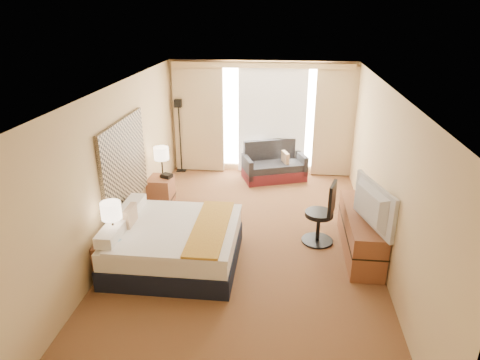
# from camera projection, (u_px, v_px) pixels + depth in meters

# --- Properties ---
(floor) EXTENTS (4.20, 7.00, 0.02)m
(floor) POSITION_uv_depth(u_px,v_px,m) (247.00, 245.00, 7.16)
(floor) COLOR #582419
(floor) RESTS_ON ground
(ceiling) EXTENTS (4.20, 7.00, 0.02)m
(ceiling) POSITION_uv_depth(u_px,v_px,m) (248.00, 89.00, 6.18)
(ceiling) COLOR white
(ceiling) RESTS_ON wall_back
(wall_back) EXTENTS (4.20, 0.02, 2.60)m
(wall_back) POSITION_uv_depth(u_px,v_px,m) (261.00, 118.00, 9.89)
(wall_back) COLOR tan
(wall_back) RESTS_ON ground
(wall_front) EXTENTS (4.20, 0.02, 2.60)m
(wall_front) POSITION_uv_depth(u_px,v_px,m) (207.00, 328.00, 3.45)
(wall_front) COLOR tan
(wall_front) RESTS_ON ground
(wall_left) EXTENTS (0.02, 7.00, 2.60)m
(wall_left) POSITION_uv_depth(u_px,v_px,m) (118.00, 167.00, 6.88)
(wall_left) COLOR tan
(wall_left) RESTS_ON ground
(wall_right) EXTENTS (0.02, 7.00, 2.60)m
(wall_right) POSITION_uv_depth(u_px,v_px,m) (385.00, 178.00, 6.46)
(wall_right) COLOR tan
(wall_right) RESTS_ON ground
(headboard) EXTENTS (0.06, 1.85, 1.50)m
(headboard) POSITION_uv_depth(u_px,v_px,m) (125.00, 164.00, 7.07)
(headboard) COLOR black
(headboard) RESTS_ON wall_left
(nightstand_left) EXTENTS (0.45, 0.52, 0.55)m
(nightstand_left) POSITION_uv_depth(u_px,v_px,m) (114.00, 258.00, 6.28)
(nightstand_left) COLOR brown
(nightstand_left) RESTS_ON floor
(nightstand_right) EXTENTS (0.45, 0.52, 0.55)m
(nightstand_right) POSITION_uv_depth(u_px,v_px,m) (161.00, 190.00, 8.58)
(nightstand_right) COLOR brown
(nightstand_right) RESTS_ON floor
(media_dresser) EXTENTS (0.50, 1.80, 0.70)m
(media_dresser) POSITION_uv_depth(u_px,v_px,m) (361.00, 232.00, 6.85)
(media_dresser) COLOR brown
(media_dresser) RESTS_ON floor
(window) EXTENTS (2.30, 0.02, 2.30)m
(window) POSITION_uv_depth(u_px,v_px,m) (272.00, 118.00, 9.83)
(window) COLOR white
(window) RESTS_ON wall_back
(curtains) EXTENTS (4.12, 0.19, 2.56)m
(curtains) POSITION_uv_depth(u_px,v_px,m) (261.00, 115.00, 9.75)
(curtains) COLOR beige
(curtains) RESTS_ON floor
(bed) EXTENTS (1.90, 1.74, 0.92)m
(bed) POSITION_uv_depth(u_px,v_px,m) (174.00, 244.00, 6.54)
(bed) COLOR black
(bed) RESTS_ON floor
(loveseat) EXTENTS (1.54, 1.16, 0.86)m
(loveseat) POSITION_uv_depth(u_px,v_px,m) (274.00, 167.00, 9.82)
(loveseat) COLOR maroon
(loveseat) RESTS_ON floor
(floor_lamp) EXTENTS (0.22, 0.22, 1.74)m
(floor_lamp) POSITION_uv_depth(u_px,v_px,m) (179.00, 121.00, 9.93)
(floor_lamp) COLOR black
(floor_lamp) RESTS_ON floor
(desk_chair) EXTENTS (0.53, 0.53, 1.09)m
(desk_chair) POSITION_uv_depth(u_px,v_px,m) (322.00, 216.00, 7.06)
(desk_chair) COLOR black
(desk_chair) RESTS_ON floor
(lamp_left) EXTENTS (0.29, 0.29, 0.61)m
(lamp_left) POSITION_uv_depth(u_px,v_px,m) (111.00, 211.00, 6.03)
(lamp_left) COLOR black
(lamp_left) RESTS_ON nightstand_left
(lamp_right) EXTENTS (0.29, 0.29, 0.61)m
(lamp_right) POSITION_uv_depth(u_px,v_px,m) (161.00, 154.00, 8.36)
(lamp_right) COLOR black
(lamp_right) RESTS_ON nightstand_right
(tissue_box) EXTENTS (0.14, 0.14, 0.10)m
(tissue_box) POSITION_uv_depth(u_px,v_px,m) (116.00, 243.00, 6.05)
(tissue_box) COLOR #95C9E7
(tissue_box) RESTS_ON nightstand_left
(telephone) EXTENTS (0.25, 0.22, 0.08)m
(telephone) POSITION_uv_depth(u_px,v_px,m) (167.00, 176.00, 8.47)
(telephone) COLOR black
(telephone) RESTS_ON nightstand_right
(television) EXTENTS (0.48, 1.15, 0.67)m
(television) POSITION_uv_depth(u_px,v_px,m) (367.00, 205.00, 6.19)
(television) COLOR black
(television) RESTS_ON media_dresser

